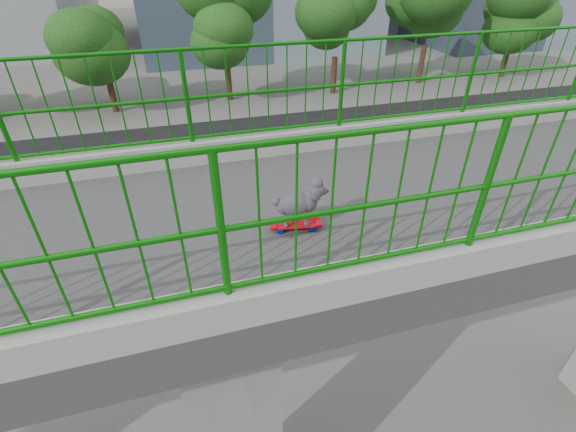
% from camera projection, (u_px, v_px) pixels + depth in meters
% --- Properties ---
extents(road, '(18.00, 90.00, 0.02)m').
position_uv_depth(road, '(191.00, 193.00, 18.38)').
color(road, black).
rests_on(road, ground).
extents(footbridge, '(3.00, 24.00, 7.00)m').
position_uv_depth(footbridge, '(224.00, 335.00, 5.11)').
color(footbridge, '#2D2D2F').
rests_on(footbridge, ground).
extents(railing, '(3.00, 24.00, 1.42)m').
position_uv_depth(railing, '(207.00, 203.00, 4.00)').
color(railing, gray).
rests_on(railing, footbridge).
extents(street_trees, '(5.30, 60.40, 7.26)m').
position_uv_depth(street_trees, '(181.00, 33.00, 26.40)').
color(street_trees, black).
rests_on(street_trees, ground).
extents(skateboard, '(0.23, 0.53, 0.07)m').
position_uv_depth(skateboard, '(296.00, 225.00, 3.97)').
color(skateboard, red).
rests_on(skateboard, footbridge).
extents(poodle, '(0.28, 0.54, 0.45)m').
position_uv_depth(poodle, '(299.00, 202.00, 3.83)').
color(poodle, '#28262B').
rests_on(poodle, skateboard).
extents(car_0, '(1.74, 4.32, 1.47)m').
position_uv_depth(car_0, '(120.00, 299.00, 11.78)').
color(car_0, black).
rests_on(car_0, ground).
extents(car_1, '(1.47, 4.20, 1.38)m').
position_uv_depth(car_1, '(340.00, 203.00, 16.31)').
color(car_1, black).
rests_on(car_1, ground).
extents(car_2, '(2.16, 4.68, 1.30)m').
position_uv_depth(car_2, '(361.00, 163.00, 19.46)').
color(car_2, '#9F9FA4').
rests_on(car_2, ground).
extents(car_3, '(1.92, 4.73, 1.37)m').
position_uv_depth(car_3, '(177.00, 157.00, 19.99)').
color(car_3, '#9F9FA4').
rests_on(car_3, ground).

